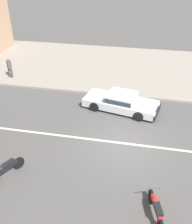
# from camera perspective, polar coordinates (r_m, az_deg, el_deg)

# --- Properties ---
(ground_plane) EXTENTS (160.00, 160.00, 0.00)m
(ground_plane) POSITION_cam_1_polar(r_m,az_deg,el_deg) (13.82, 6.13, -6.81)
(ground_plane) COLOR #4C4947
(lane_centre_stripe) EXTENTS (50.40, 0.14, 0.01)m
(lane_centre_stripe) POSITION_cam_1_polar(r_m,az_deg,el_deg) (13.82, 6.13, -6.80)
(lane_centre_stripe) COLOR silver
(lane_centre_stripe) RESTS_ON ground
(kerb_strip) EXTENTS (68.00, 10.00, 0.15)m
(kerb_strip) POSITION_cam_1_polar(r_m,az_deg,el_deg) (22.40, 8.84, 9.34)
(kerb_strip) COLOR gray
(kerb_strip) RESTS_ON ground
(sedan_silver_2) EXTENTS (4.88, 2.66, 1.06)m
(sedan_silver_2) POSITION_cam_1_polar(r_m,az_deg,el_deg) (16.34, 5.49, 2.27)
(sedan_silver_2) COLOR #B7BABF
(sedan_silver_2) RESTS_ON ground
(motorcycle_0) EXTENTS (0.74, 1.83, 0.80)m
(motorcycle_0) POSITION_cam_1_polar(r_m,az_deg,el_deg) (10.65, 12.94, -19.70)
(motorcycle_0) COLOR black
(motorcycle_0) RESTS_ON ground
(motorcycle_2) EXTENTS (1.02, 1.69, 0.80)m
(motorcycle_2) POSITION_cam_1_polar(r_m,az_deg,el_deg) (12.42, -19.06, -11.61)
(motorcycle_2) COLOR black
(motorcycle_2) RESTS_ON ground
(pedestrian_by_shop) EXTENTS (0.34, 0.34, 1.54)m
(pedestrian_by_shop) POSITION_cam_1_polar(r_m,az_deg,el_deg) (21.07, -18.34, 9.40)
(pedestrian_by_shop) COLOR #4C4238
(pedestrian_by_shop) RESTS_ON kerb_strip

